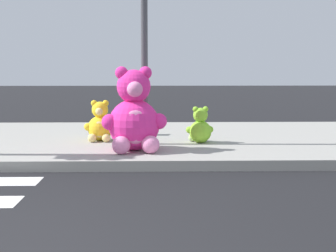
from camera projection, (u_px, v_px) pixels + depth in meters
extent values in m
cube|color=#9E9B93|center=(91.00, 141.00, 8.64)|extent=(28.00, 4.40, 0.15)
cylinder|color=#4C4C51|center=(144.00, 45.00, 7.65)|extent=(0.11, 0.11, 3.20)
sphere|color=#F22D93|center=(134.00, 125.00, 7.26)|extent=(0.78, 0.78, 0.78)
ellipsoid|color=pink|center=(135.00, 127.00, 6.98)|extent=(0.45, 0.22, 0.51)
sphere|color=#F22D93|center=(134.00, 86.00, 7.18)|extent=(0.51, 0.51, 0.51)
sphere|color=pink|center=(135.00, 89.00, 6.97)|extent=(0.23, 0.23, 0.23)
sphere|color=#F22D93|center=(145.00, 73.00, 7.18)|extent=(0.19, 0.19, 0.19)
sphere|color=#F22D93|center=(159.00, 121.00, 7.21)|extent=(0.24, 0.24, 0.24)
sphere|color=pink|center=(150.00, 145.00, 6.99)|extent=(0.27, 0.27, 0.27)
sphere|color=#F22D93|center=(122.00, 73.00, 7.13)|extent=(0.19, 0.19, 0.19)
sphere|color=#F22D93|center=(110.00, 122.00, 7.10)|extent=(0.24, 0.24, 0.24)
sphere|color=pink|center=(121.00, 145.00, 6.93)|extent=(0.27, 0.27, 0.27)
sphere|color=teal|center=(140.00, 126.00, 8.86)|extent=(0.32, 0.32, 0.32)
ellipsoid|color=#7BBFBC|center=(134.00, 126.00, 8.89)|extent=(0.11, 0.19, 0.21)
sphere|color=teal|center=(139.00, 114.00, 8.83)|extent=(0.21, 0.21, 0.21)
sphere|color=#7BBFBC|center=(135.00, 114.00, 8.85)|extent=(0.10, 0.10, 0.10)
sphere|color=teal|center=(138.00, 110.00, 8.75)|extent=(0.08, 0.08, 0.08)
sphere|color=teal|center=(135.00, 126.00, 8.72)|extent=(0.10, 0.10, 0.10)
sphere|color=#7BBFBC|center=(131.00, 132.00, 8.82)|extent=(0.11, 0.11, 0.11)
sphere|color=teal|center=(141.00, 109.00, 8.89)|extent=(0.08, 0.08, 0.08)
sphere|color=teal|center=(140.00, 124.00, 9.01)|extent=(0.10, 0.10, 0.10)
sphere|color=#7BBFBC|center=(134.00, 131.00, 8.99)|extent=(0.11, 0.11, 0.11)
sphere|color=#8CD133|center=(200.00, 132.00, 7.96)|extent=(0.37, 0.37, 0.37)
ellipsoid|color=#B8DE87|center=(198.00, 131.00, 8.09)|extent=(0.21, 0.11, 0.24)
sphere|color=#8CD133|center=(200.00, 115.00, 7.93)|extent=(0.24, 0.24, 0.24)
sphere|color=#B8DE87|center=(199.00, 115.00, 8.03)|extent=(0.11, 0.11, 0.11)
sphere|color=#8CD133|center=(195.00, 109.00, 7.90)|extent=(0.09, 0.09, 0.09)
sphere|color=#8CD133|center=(189.00, 130.00, 7.98)|extent=(0.12, 0.12, 0.12)
sphere|color=#B8DE87|center=(192.00, 138.00, 8.12)|extent=(0.13, 0.13, 0.13)
sphere|color=#8CD133|center=(206.00, 109.00, 7.93)|extent=(0.09, 0.09, 0.09)
sphere|color=#8CD133|center=(210.00, 129.00, 8.03)|extent=(0.12, 0.12, 0.12)
sphere|color=#B8DE87|center=(204.00, 137.00, 8.15)|extent=(0.13, 0.13, 0.13)
sphere|color=yellow|center=(100.00, 128.00, 8.19)|extent=(0.43, 0.43, 0.43)
ellipsoid|color=#F0DB80|center=(99.00, 129.00, 8.03)|extent=(0.23, 0.09, 0.28)
sphere|color=yellow|center=(100.00, 110.00, 8.15)|extent=(0.28, 0.28, 0.28)
sphere|color=#F0DB80|center=(99.00, 111.00, 8.03)|extent=(0.13, 0.13, 0.13)
sphere|color=yellow|center=(106.00, 103.00, 8.13)|extent=(0.11, 0.11, 0.11)
sphere|color=yellow|center=(112.00, 127.00, 8.13)|extent=(0.13, 0.13, 0.13)
sphere|color=#F0DB80|center=(106.00, 138.00, 8.03)|extent=(0.15, 0.15, 0.15)
sphere|color=yellow|center=(94.00, 103.00, 8.13)|extent=(0.11, 0.11, 0.11)
sphere|color=yellow|center=(88.00, 127.00, 8.13)|extent=(0.13, 0.13, 0.13)
sphere|color=#F0DB80|center=(92.00, 138.00, 8.02)|extent=(0.15, 0.15, 0.15)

